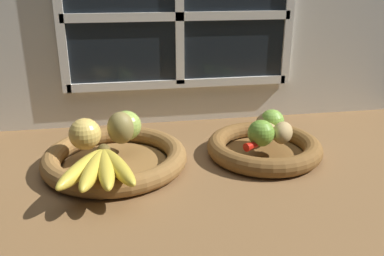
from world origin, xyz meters
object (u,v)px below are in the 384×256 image
Objects in this scene: lime_near at (261,133)px; chili_pepper at (266,140)px; fruit_bowl_left at (115,159)px; apple_golden_left at (85,134)px; pear_brown at (121,128)px; banana_bunch_front at (100,167)px; potato_large at (266,131)px; potato_small at (283,133)px; potato_back at (267,123)px; lime_far at (272,121)px; fruit_bowl_right at (264,148)px; apple_green_back at (126,126)px.

chili_pepper is (1.59, 0.59, -2.12)cm from lime_near.
apple_golden_left is at bearing 168.15° from fruit_bowl_left.
banana_bunch_front is at bearing -105.20° from pear_brown.
lime_near is at bearing -123.69° from potato_large.
potato_small is 7.34cm from potato_back.
fruit_bowl_left is 7.29cm from pear_brown.
lime_far is 8.04cm from chili_pepper.
lime_far is at bearing 31.44° from chili_pepper.
fruit_bowl_right is 42.72cm from apple_golden_left.
fruit_bowl_right is 4.61× the size of lime_far.
apple_green_back is at bearing 177.97° from potato_back.
apple_golden_left reaches higher than potato_large.
fruit_bowl_right is at bearing 44.61° from chili_pepper.
pear_brown is 1.27× the size of lime_far.
fruit_bowl_right is (35.94, -0.00, 0.01)cm from fruit_bowl_left.
potato_large is (35.94, 0.00, 4.43)cm from fruit_bowl_left.
potato_back is at bearing 1.44° from pear_brown.
potato_back is at bearing 61.02° from lime_near.
potato_small is at bearing -4.48° from fruit_bowl_left.
fruit_bowl_left is 35.94cm from fruit_bowl_right.
apple_green_back reaches higher than chili_pepper.
pear_brown is 1.24× the size of lime_near.
banana_bunch_front is at bearing -157.52° from potato_back.
apple_golden_left is 41.72cm from chili_pepper.
lime_near is 2.72cm from chili_pepper.
fruit_bowl_right is 4.42cm from potato_large.
lime_far is at bearing -27.26° from potato_back.
fruit_bowl_left is 4.31× the size of pear_brown.
potato_small is (36.00, -8.49, -0.98)cm from apple_green_back.
fruit_bowl_left is at bearing 78.14° from banana_bunch_front.
fruit_bowl_right is 6.61cm from potato_small.
potato_large is 4.64cm from potato_back.
apple_green_back reaches higher than lime_near.
lime_near is at bearing -123.69° from fruit_bowl_right.
fruit_bowl_left is at bearing 145.20° from chili_pepper.
potato_small is 1.05× the size of potato_back.
lime_far is at bearing 52.13° from potato_large.
chili_pepper is (37.70, 9.44, -0.69)cm from banana_bunch_front.
pear_brown is at bearing 13.80° from apple_golden_left.
potato_small is at bearing -81.03° from potato_back.
fruit_bowl_left is at bearing -118.84° from apple_green_back.
apple_golden_left is 1.20× the size of potato_back.
fruit_bowl_right is 2.06× the size of chili_pepper.
apple_green_back reaches higher than lime_far.
apple_golden_left is 1.15× the size of potato_small.
fruit_bowl_left is 4.59× the size of apple_golden_left.
potato_large is 4.58cm from lime_near.
banana_bunch_front is 43.82cm from potato_back.
lime_near reaches higher than lime_far.
pear_brown reaches higher than apple_green_back.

